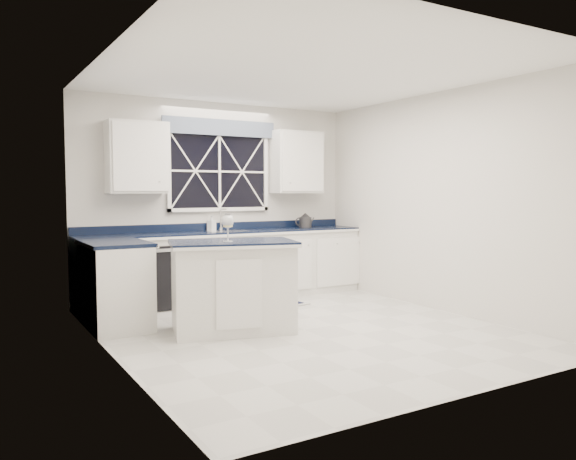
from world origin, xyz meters
TOP-DOWN VIEW (x-y plane):
  - ground at (0.00, 0.00)m, footprint 4.50×4.50m
  - back_wall at (0.00, 2.25)m, footprint 4.00×0.10m
  - base_cabinets at (-0.33, 1.78)m, footprint 3.99×1.60m
  - countertop at (0.00, 1.95)m, footprint 3.98×0.64m
  - dishwasher at (-1.10, 1.95)m, footprint 0.60×0.58m
  - window at (0.00, 2.20)m, footprint 1.65×0.09m
  - upper_cabinets at (0.00, 2.08)m, footprint 3.10×0.34m
  - faucet at (0.00, 2.14)m, footprint 0.05×0.20m
  - island at (-0.67, 0.35)m, footprint 1.44×1.08m
  - rug at (0.19, 1.35)m, footprint 1.20×0.82m
  - kettle at (1.30, 2.03)m, footprint 0.31×0.21m
  - wine_glass at (-0.76, 0.28)m, footprint 0.12×0.12m
  - soap_bottle at (-0.15, 2.15)m, footprint 0.12×0.13m

SIDE VIEW (x-z plane):
  - ground at x=0.00m, z-range 0.00..0.00m
  - rug at x=0.19m, z-range 0.00..0.02m
  - dishwasher at x=-1.10m, z-range 0.00..0.82m
  - base_cabinets at x=-0.33m, z-range 0.00..0.90m
  - island at x=-0.67m, z-range 0.00..0.96m
  - countertop at x=0.00m, z-range 0.90..0.94m
  - kettle at x=1.30m, z-range 0.93..1.15m
  - soap_bottle at x=-0.15m, z-range 0.94..1.15m
  - faucet at x=0.00m, z-range 0.95..1.25m
  - wine_glass at x=-0.76m, z-range 1.01..1.31m
  - back_wall at x=0.00m, z-range 0.00..2.70m
  - window at x=0.00m, z-range 1.20..2.46m
  - upper_cabinets at x=0.00m, z-range 1.45..2.35m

